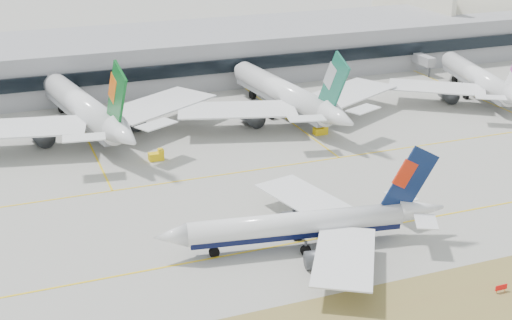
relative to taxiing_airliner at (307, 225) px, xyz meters
name	(u,v)px	position (x,y,z in m)	size (l,w,h in m)	color
ground	(294,229)	(0.72, 6.89, -4.33)	(3000.00, 3000.00, 0.00)	gray
taxiing_airliner	(307,225)	(0.00, 0.00, 0.00)	(53.38, 45.97, 17.98)	white
widebody_eva	(84,109)	(-27.61, 75.35, 2.36)	(69.54, 68.87, 25.17)	white
widebody_cathay	(286,95)	(25.87, 69.38, 2.04)	(66.92, 65.80, 23.97)	white
widebody_china_air	(481,80)	(86.87, 64.91, 1.40)	(58.86, 58.63, 21.55)	white
terminal	(151,57)	(0.72, 121.72, 3.17)	(280.00, 43.10, 15.00)	gray
hangar	(498,33)	(155.28, 141.89, -4.20)	(91.00, 60.00, 60.00)	beige
hold_sign_right	(501,288)	(22.59, -25.11, -3.46)	(2.20, 0.15, 1.35)	red
gse_b	(157,156)	(-15.01, 50.89, -3.29)	(3.55, 2.00, 2.60)	yellow
gse_c	(321,130)	(28.92, 53.46, -3.29)	(3.55, 2.00, 2.60)	yellow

